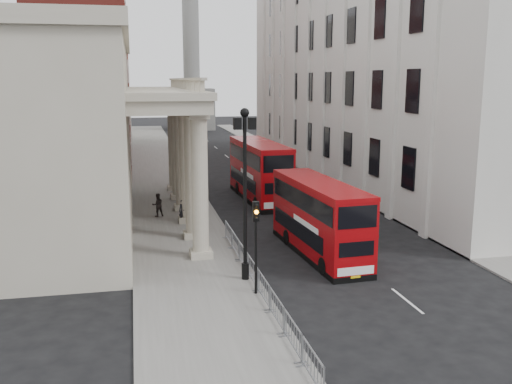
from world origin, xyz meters
TOP-DOWN VIEW (x-y plane):
  - ground at (0.00, 0.00)m, footprint 260.00×260.00m
  - sidewalk_west at (-3.00, 30.00)m, footprint 6.00×140.00m
  - sidewalk_east at (13.50, 30.00)m, footprint 3.00×140.00m
  - kerb at (-0.05, 30.00)m, footprint 0.20×140.00m
  - portico_building at (-10.50, 18.00)m, footprint 9.00×28.00m
  - brick_building at (-10.50, 48.00)m, footprint 9.00×32.00m
  - west_building_far at (-10.50, 80.00)m, footprint 9.00×30.00m
  - east_building at (16.00, 32.00)m, footprint 8.00×55.00m
  - monument_column at (6.00, 92.00)m, footprint 8.00×8.00m
  - lamp_post_south at (-0.60, 4.00)m, footprint 1.05×0.44m
  - lamp_post_mid at (-0.60, 20.00)m, footprint 1.05×0.44m
  - lamp_post_north at (-0.60, 36.00)m, footprint 1.05×0.44m
  - traffic_light at (-0.50, 1.98)m, footprint 0.28×0.33m
  - crowd_barriers at (-0.35, 2.23)m, footprint 0.50×18.75m
  - bus_near at (4.30, 7.47)m, footprint 2.95×9.82m
  - bus_far at (4.30, 22.90)m, footprint 3.07×11.09m
  - pedestrian_a at (-2.58, 15.80)m, footprint 0.65×0.46m
  - pedestrian_b at (-4.20, 18.11)m, footprint 0.92×0.79m
  - pedestrian_c at (-1.64, 22.70)m, footprint 0.99×0.90m

SIDE VIEW (x-z plane):
  - ground at x=0.00m, z-range 0.00..0.00m
  - sidewalk_west at x=-3.00m, z-range 0.00..0.12m
  - sidewalk_east at x=13.50m, z-range 0.00..0.12m
  - kerb at x=-0.05m, z-range 0.00..0.14m
  - crowd_barriers at x=-0.35m, z-range 0.12..1.22m
  - pedestrian_b at x=-4.20m, z-range 0.12..1.78m
  - pedestrian_a at x=-2.58m, z-range 0.12..1.79m
  - pedestrian_c at x=-1.64m, z-range 0.12..1.81m
  - bus_near at x=4.30m, z-range 0.09..4.28m
  - bus_far at x=4.30m, z-range 0.11..4.85m
  - traffic_light at x=-0.50m, z-range 0.96..5.26m
  - lamp_post_south at x=-0.60m, z-range 0.75..9.07m
  - lamp_post_mid at x=-0.60m, z-range 0.75..9.07m
  - lamp_post_north at x=-0.60m, z-range 0.75..9.07m
  - portico_building at x=-10.50m, z-range 0.00..12.00m
  - west_building_far at x=-10.50m, z-range 0.00..20.00m
  - brick_building at x=-10.50m, z-range 0.00..22.00m
  - east_building at x=16.00m, z-range 0.00..25.00m
  - monument_column at x=6.00m, z-range -11.12..43.08m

